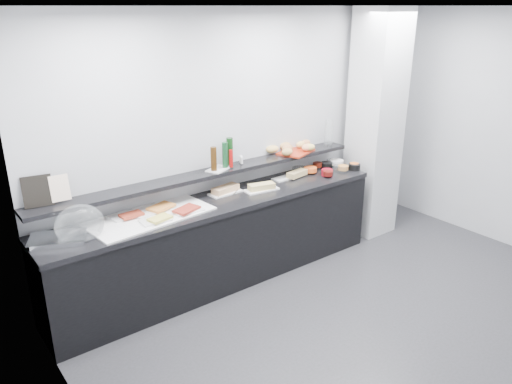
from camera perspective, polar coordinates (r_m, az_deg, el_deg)
ground at (r=4.71m, az=15.77°, el=-15.32°), size 5.00×5.00×0.00m
back_wall at (r=5.42m, az=0.27°, el=6.10°), size 5.00×0.02×2.70m
ceiling at (r=3.86m, az=19.82°, el=19.39°), size 5.00×5.00×0.00m
column at (r=6.20m, az=13.45°, el=7.38°), size 0.50×0.50×2.70m
buffet_cabinet at (r=5.14m, az=-3.93°, el=-5.83°), size 3.60×0.60×0.85m
counter_top at (r=4.95m, az=-4.06°, el=-1.16°), size 3.62×0.62×0.05m
wall_shelf at (r=5.00m, az=-5.23°, el=2.14°), size 3.60×0.25×0.04m
cloche_base at (r=4.38m, az=-21.75°, el=-5.01°), size 0.52×0.44×0.04m
cloche_dome at (r=4.32m, az=-19.50°, el=-3.53°), size 0.42×0.30×0.34m
linen_runner at (r=4.63m, az=-12.00°, el=-2.73°), size 1.18×0.65×0.01m
platter_meat_a at (r=4.66m, az=-14.81°, el=-2.64°), size 0.28×0.21×0.01m
food_meat_a at (r=4.61m, az=-14.04°, el=-2.55°), size 0.21×0.14×0.02m
platter_salmon at (r=4.71m, az=-12.23°, el=-2.13°), size 0.37×0.29×0.01m
food_salmon at (r=4.73m, az=-10.79°, el=-1.70°), size 0.28×0.22×0.02m
platter_cheese at (r=4.50m, az=-11.45°, el=-3.19°), size 0.27×0.18×0.01m
food_cheese at (r=4.48m, az=-10.91°, el=-2.98°), size 0.22×0.17×0.02m
platter_meat_b at (r=4.67m, az=-7.82°, el=-2.04°), size 0.29×0.21×0.01m
food_meat_b at (r=4.64m, az=-7.94°, el=-1.97°), size 0.27×0.22×0.02m
sandwich_plate_left at (r=5.11m, az=-3.52°, el=-0.07°), size 0.36×0.17×0.01m
sandwich_food_left at (r=5.10m, az=-3.50°, el=0.35°), size 0.31×0.16×0.06m
tongs_left at (r=5.09m, az=-2.32°, el=0.03°), size 0.13×0.10×0.01m
sandwich_plate_mid at (r=5.18m, az=0.61°, el=0.27°), size 0.37×0.19×0.01m
sandwich_food_mid at (r=5.16m, az=0.64°, el=0.64°), size 0.29×0.17×0.06m
tongs_mid at (r=5.20m, az=1.64°, el=0.49°), size 0.16×0.02×0.01m
sandwich_plate_right at (r=5.55m, az=3.36°, el=1.64°), size 0.31×0.14×0.01m
sandwich_food_right at (r=5.58m, az=4.71°, el=2.11°), size 0.27×0.15×0.06m
tongs_right at (r=5.46m, az=4.00°, el=1.42°), size 0.16×0.03×0.01m
bowl_glass_fruit at (r=5.72m, az=5.09°, el=2.46°), size 0.22×0.22×0.07m
fill_glass_fruit at (r=5.73m, az=6.23°, el=2.58°), size 0.19×0.19×0.05m
bowl_black_jam at (r=5.95m, az=8.05°, el=3.04°), size 0.18×0.18×0.07m
fill_black_jam at (r=5.92m, az=7.05°, el=3.13°), size 0.13×0.13×0.05m
bowl_glass_cream at (r=6.06m, az=8.78°, el=3.33°), size 0.20×0.20×0.07m
fill_glass_cream at (r=6.05m, az=9.20°, el=3.39°), size 0.18×0.18×0.05m
bowl_red_jam at (r=5.69m, az=8.12°, el=2.23°), size 0.14×0.14×0.07m
fill_red_jam at (r=5.63m, az=8.23°, el=2.14°), size 0.14×0.14×0.05m
bowl_glass_salmon at (r=5.84m, az=9.65°, el=2.63°), size 0.22×0.22×0.07m
fill_glass_salmon at (r=5.85m, az=9.93°, el=2.76°), size 0.14×0.14×0.05m
bowl_black_fruit at (r=5.94m, az=11.18°, el=2.83°), size 0.16×0.16×0.07m
fill_black_fruit at (r=5.97m, az=11.16°, el=3.03°), size 0.13×0.13×0.05m
framed_print at (r=4.44m, az=-23.70°, el=0.08°), size 0.24×0.11×0.26m
print_art at (r=4.45m, az=-21.51°, el=0.42°), size 0.16×0.06×0.22m
condiment_tray at (r=5.04m, az=-4.31°, el=2.62°), size 0.30×0.25×0.01m
bottle_green_a at (r=5.04m, az=-3.57°, el=4.25°), size 0.07×0.07×0.26m
bottle_brown at (r=4.95m, az=-4.86°, el=3.80°), size 0.06×0.06×0.24m
bottle_green_b at (r=5.13m, az=-3.02°, el=4.69°), size 0.08×0.08×0.28m
bottle_hot at (r=5.05m, az=-2.88°, el=3.84°), size 0.05×0.05×0.18m
shaker_salt at (r=5.18m, az=-1.65°, el=3.63°), size 0.04×0.04×0.07m
shaker_pepper at (r=5.22m, az=-1.73°, el=3.78°), size 0.04×0.04×0.07m
bread_tray at (r=5.64m, az=4.58°, el=4.60°), size 0.49×0.41×0.02m
bread_roll_nw at (r=5.55m, az=1.88°, el=4.93°), size 0.17×0.13×0.08m
bread_roll_n at (r=5.69m, az=3.35°, el=5.30°), size 0.15×0.10×0.08m
bread_roll_ne at (r=5.82m, az=5.69°, el=5.60°), size 0.13×0.10×0.08m
bread_roll_sw at (r=5.44m, az=3.58°, el=4.58°), size 0.15×0.12×0.08m
bread_roll_s at (r=5.64m, az=5.85°, el=5.11°), size 0.17×0.13×0.08m
bread_roll_se at (r=5.65m, az=6.01°, el=5.11°), size 0.18×0.14×0.08m
bread_roll_midw at (r=5.58m, az=3.62°, el=5.00°), size 0.16×0.11×0.08m
bread_roll_mide at (r=5.74m, az=5.12°, el=5.41°), size 0.12×0.08×0.08m
carafe at (r=5.96m, az=8.33°, el=6.70°), size 0.13×0.13×0.30m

